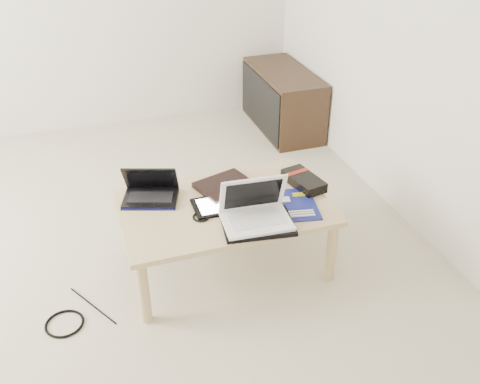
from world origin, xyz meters
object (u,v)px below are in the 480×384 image
object	(u,v)px
coffee_table	(224,212)
gpu_box	(304,181)
media_cabinet	(282,100)
white_laptop	(255,212)
netbook	(151,192)

from	to	relation	value
coffee_table	gpu_box	world-z (taller)	gpu_box
media_cabinet	white_laptop	distance (m)	2.03
media_cabinet	white_laptop	world-z (taller)	white_laptop
netbook	white_laptop	size ratio (longest dim) A/B	0.97
netbook	white_laptop	bearing A→B (deg)	-41.07
media_cabinet	coffee_table	bearing A→B (deg)	-121.76
netbook	gpu_box	xyz separation A→B (m)	(0.84, -0.13, -0.01)
media_cabinet	gpu_box	size ratio (longest dim) A/B	3.14
coffee_table	netbook	world-z (taller)	netbook
white_laptop	gpu_box	bearing A→B (deg)	34.56
netbook	gpu_box	distance (m)	0.85
coffee_table	gpu_box	xyz separation A→B (m)	(0.48, 0.05, 0.08)
coffee_table	white_laptop	bearing A→B (deg)	-65.36
gpu_box	white_laptop	bearing A→B (deg)	-145.44
white_laptop	gpu_box	size ratio (longest dim) A/B	1.22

